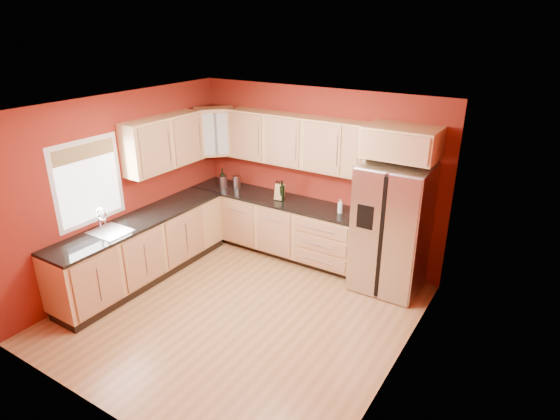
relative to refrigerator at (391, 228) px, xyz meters
name	(u,v)px	position (x,y,z in m)	size (l,w,h in m)	color
floor	(240,313)	(-1.35, -1.62, -0.89)	(4.00, 4.00, 0.00)	#98683B
ceiling	(232,109)	(-1.35, -1.62, 1.71)	(4.00, 4.00, 0.00)	silver
wall_back	(316,175)	(-1.35, 0.38, 0.41)	(4.00, 0.04, 2.60)	maroon
wall_front	(93,300)	(-1.35, -3.62, 0.41)	(4.00, 0.04, 2.60)	maroon
wall_left	(121,189)	(-3.35, -1.62, 0.41)	(0.04, 4.00, 2.60)	maroon
wall_right	(402,264)	(0.65, -1.62, 0.41)	(0.04, 4.00, 2.60)	maroon
base_cabinets_back	(275,226)	(-1.90, 0.07, -0.45)	(2.90, 0.60, 0.88)	tan
base_cabinets_left	(143,250)	(-3.05, -1.62, -0.45)	(0.60, 2.80, 0.88)	tan
countertop_back	(275,199)	(-1.90, 0.06, 0.01)	(2.90, 0.62, 0.04)	black
countertop_left	(140,220)	(-3.04, -1.62, 0.01)	(0.62, 2.80, 0.04)	black
upper_cabinets_back	(297,141)	(-1.60, 0.21, 0.94)	(2.30, 0.33, 0.75)	tan
upper_cabinets_left	(164,143)	(-3.19, -0.90, 0.94)	(0.33, 1.35, 0.75)	tan
corner_upper_cabinet	(215,132)	(-3.02, 0.04, 0.94)	(0.62, 0.33, 0.75)	tan
over_fridge_cabinet	(402,142)	(0.00, 0.07, 1.16)	(0.92, 0.60, 0.40)	tan
refrigerator	(391,228)	(0.00, 0.00, 0.00)	(0.90, 0.75, 1.78)	#A8A8AD
window	(88,182)	(-3.33, -2.12, 0.66)	(0.03, 0.90, 1.00)	white
sink_faucet	(109,221)	(-3.04, -2.12, 0.18)	(0.50, 0.42, 0.30)	silver
canister_left	(223,182)	(-2.86, 0.00, 0.13)	(0.13, 0.13, 0.20)	#A8A8AD
canister_right	(237,182)	(-2.67, 0.12, 0.13)	(0.12, 0.12, 0.20)	#A8A8AD
wine_bottle_a	(223,178)	(-2.90, 0.03, 0.19)	(0.07, 0.07, 0.31)	black
wine_bottle_b	(282,191)	(-1.74, 0.03, 0.19)	(0.07, 0.07, 0.32)	black
knife_block	(280,192)	(-1.80, 0.05, 0.15)	(0.12, 0.11, 0.24)	tan
soap_dispenser	(340,206)	(-0.79, 0.05, 0.13)	(0.07, 0.07, 0.20)	white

